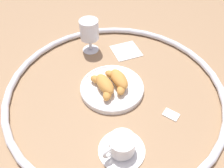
# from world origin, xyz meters

# --- Properties ---
(ground_plane) EXTENTS (2.20, 2.20, 0.00)m
(ground_plane) POSITION_xyz_m (0.00, 0.00, 0.00)
(ground_plane) COLOR #997551
(table_chrome_rim) EXTENTS (0.77, 0.77, 0.02)m
(table_chrome_rim) POSITION_xyz_m (0.00, 0.00, 0.01)
(table_chrome_rim) COLOR silver
(table_chrome_rim) RESTS_ON ground_plane
(pastry_plate) EXTENTS (0.23, 0.23, 0.02)m
(pastry_plate) POSITION_xyz_m (0.01, 0.01, 0.01)
(pastry_plate) COLOR white
(pastry_plate) RESTS_ON ground_plane
(croissant_large) EXTENTS (0.14, 0.06, 0.04)m
(croissant_large) POSITION_xyz_m (0.01, -0.02, 0.04)
(croissant_large) COLOR #CC893D
(croissant_large) RESTS_ON pastry_plate
(croissant_small) EXTENTS (0.14, 0.07, 0.04)m
(croissant_small) POSITION_xyz_m (0.01, 0.04, 0.04)
(croissant_small) COLOR #CC893D
(croissant_small) RESTS_ON pastry_plate
(coffee_cup_near) EXTENTS (0.14, 0.14, 0.06)m
(coffee_cup_near) POSITION_xyz_m (-0.22, 0.07, 0.03)
(coffee_cup_near) COLOR white
(coffee_cup_near) RESTS_ON ground_plane
(juice_glass_left) EXTENTS (0.08, 0.08, 0.14)m
(juice_glass_left) POSITION_xyz_m (0.26, 0.00, 0.10)
(juice_glass_left) COLOR white
(juice_glass_left) RESTS_ON ground_plane
(sugar_packet) EXTENTS (0.06, 0.06, 0.01)m
(sugar_packet) POSITION_xyz_m (-0.16, -0.13, 0.00)
(sugar_packet) COLOR white
(sugar_packet) RESTS_ON ground_plane
(folded_napkin) EXTENTS (0.11, 0.11, 0.01)m
(folded_napkin) POSITION_xyz_m (0.20, -0.13, 0.00)
(folded_napkin) COLOR silver
(folded_napkin) RESTS_ON ground_plane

